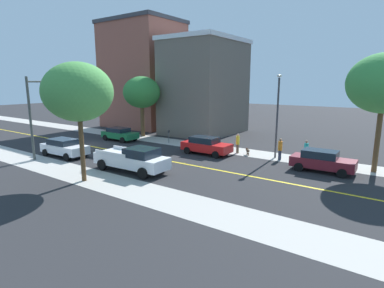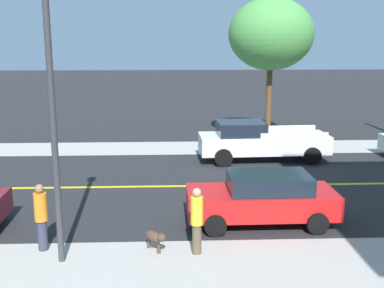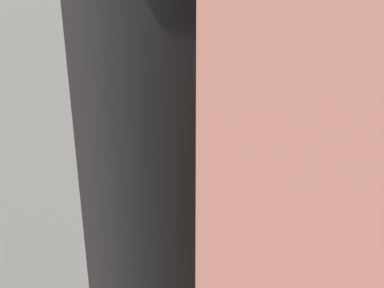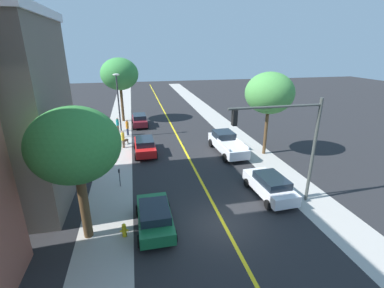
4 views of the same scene
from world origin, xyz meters
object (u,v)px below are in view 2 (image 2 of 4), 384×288
object	(u,v)px
white_pickup_truck	(260,141)
small_dog	(155,237)
pedestrian_yellow_shirt	(197,219)
street_lamp	(51,93)
pedestrian_orange_shirt	(41,215)
red_sedan_left_curb	(263,198)
street_tree_right_corner	(271,34)

from	to	relation	value
white_pickup_truck	small_dog	bearing A→B (deg)	62.56
pedestrian_yellow_shirt	street_lamp	bearing A→B (deg)	89.77
pedestrian_orange_shirt	small_dog	xyz separation A→B (m)	(-0.21, -3.01, -0.59)
red_sedan_left_curb	white_pickup_truck	world-z (taller)	white_pickup_truck
street_tree_right_corner	pedestrian_orange_shirt	distance (m)	16.17
street_lamp	street_tree_right_corner	bearing A→B (deg)	-30.49
red_sedan_left_curb	pedestrian_yellow_shirt	bearing A→B (deg)	43.40
white_pickup_truck	pedestrian_orange_shirt	distance (m)	12.06
street_tree_right_corner	pedestrian_orange_shirt	world-z (taller)	street_tree_right_corner
pedestrian_orange_shirt	street_tree_right_corner	bearing A→B (deg)	-92.66
white_pickup_truck	pedestrian_orange_shirt	xyz separation A→B (m)	(-9.41, 7.54, 0.06)
pedestrian_orange_shirt	red_sedan_left_curb	bearing A→B (deg)	-133.88
small_dog	red_sedan_left_curb	bearing A→B (deg)	81.39
pedestrian_yellow_shirt	pedestrian_orange_shirt	size ratio (longest dim) A/B	0.98
white_pickup_truck	small_dog	distance (m)	10.65
pedestrian_yellow_shirt	small_dog	bearing A→B (deg)	75.64
street_tree_right_corner	small_dog	xyz separation A→B (m)	(-13.04, 5.59, -5.38)
street_tree_right_corner	small_dog	distance (m)	15.17
street_tree_right_corner	red_sedan_left_curb	distance (m)	12.44
pedestrian_yellow_shirt	red_sedan_left_curb	bearing A→B (deg)	-51.01
red_sedan_left_curb	white_pickup_truck	size ratio (longest dim) A/B	0.75
red_sedan_left_curb	pedestrian_orange_shirt	size ratio (longest dim) A/B	2.46
white_pickup_truck	small_dog	world-z (taller)	white_pickup_truck
street_tree_right_corner	street_lamp	world-z (taller)	street_tree_right_corner
red_sedan_left_curb	pedestrian_orange_shirt	distance (m)	6.46
street_tree_right_corner	pedestrian_orange_shirt	bearing A→B (deg)	146.18
street_lamp	small_dog	world-z (taller)	street_lamp
pedestrian_yellow_shirt	small_dog	world-z (taller)	pedestrian_yellow_shirt
white_pickup_truck	pedestrian_orange_shirt	size ratio (longest dim) A/B	3.26
white_pickup_truck	small_dog	size ratio (longest dim) A/B	8.22
street_tree_right_corner	small_dog	bearing A→B (deg)	156.80
street_tree_right_corner	red_sedan_left_curb	world-z (taller)	street_tree_right_corner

